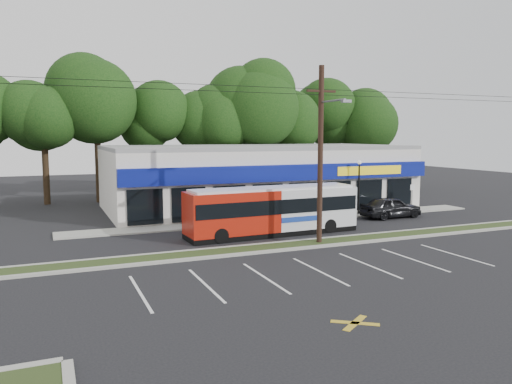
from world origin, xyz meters
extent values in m
plane|color=black|center=(0.00, 0.00, 0.00)|extent=(120.00, 120.00, 0.00)
cube|color=#253415|center=(0.00, 1.00, 0.06)|extent=(40.00, 1.60, 0.12)
cube|color=#9E9E93|center=(0.00, 0.15, 0.07)|extent=(40.00, 0.25, 0.14)
cube|color=#9E9E93|center=(0.00, 1.85, 0.07)|extent=(40.00, 0.25, 0.14)
cube|color=#9E9E93|center=(5.00, 9.00, 0.05)|extent=(32.00, 2.20, 0.10)
cube|color=beige|center=(5.50, 16.00, 2.50)|extent=(25.00, 12.00, 5.00)
cube|color=navy|center=(5.50, 9.75, 3.40)|extent=(25.00, 0.50, 1.20)
cube|color=black|center=(5.50, 9.94, 1.40)|extent=(24.00, 0.12, 2.40)
cube|color=yellow|center=(12.50, 9.48, 3.40)|extent=(6.00, 0.06, 0.70)
cube|color=gray|center=(5.50, 16.00, 5.15)|extent=(25.00, 12.00, 0.30)
cylinder|color=black|center=(3.00, 1.00, 5.00)|extent=(0.30, 0.30, 10.00)
cube|color=black|center=(3.00, 1.00, 8.60)|extent=(1.80, 0.12, 0.12)
cylinder|color=#59595E|center=(3.00, -0.20, 8.00)|extent=(0.10, 2.40, 0.10)
cube|color=#59595E|center=(3.00, -1.50, 7.90)|extent=(0.50, 0.25, 0.15)
cylinder|color=black|center=(0.00, 1.00, 8.70)|extent=(50.00, 0.02, 0.02)
cylinder|color=black|center=(0.00, 1.00, 8.40)|extent=(50.00, 0.02, 0.02)
cylinder|color=black|center=(11.00, 8.80, 2.00)|extent=(0.12, 0.12, 4.00)
sphere|color=silver|center=(11.00, 8.80, 4.10)|extent=(0.30, 0.30, 0.30)
cylinder|color=#59595E|center=(16.00, 8.60, 1.10)|extent=(0.06, 0.06, 2.20)
cube|color=white|center=(16.00, 8.55, 2.00)|extent=(0.45, 0.04, 0.45)
cylinder|color=black|center=(-11.00, 26.00, 2.86)|extent=(0.56, 0.56, 5.72)
sphere|color=black|center=(-11.00, 26.00, 8.45)|extent=(6.76, 6.76, 6.76)
cylinder|color=black|center=(-6.00, 26.00, 2.86)|extent=(0.56, 0.56, 5.72)
sphere|color=black|center=(-6.00, 26.00, 8.45)|extent=(6.76, 6.76, 6.76)
cylinder|color=black|center=(-1.00, 26.00, 2.86)|extent=(0.56, 0.56, 5.72)
sphere|color=black|center=(-1.00, 26.00, 8.45)|extent=(6.76, 6.76, 6.76)
cylinder|color=black|center=(4.00, 26.00, 2.86)|extent=(0.56, 0.56, 5.72)
sphere|color=black|center=(4.00, 26.00, 8.45)|extent=(6.76, 6.76, 6.76)
cylinder|color=black|center=(9.00, 26.00, 2.86)|extent=(0.56, 0.56, 5.72)
sphere|color=black|center=(9.00, 26.00, 8.45)|extent=(6.76, 6.76, 6.76)
cylinder|color=black|center=(14.00, 26.00, 2.86)|extent=(0.56, 0.56, 5.72)
sphere|color=black|center=(14.00, 26.00, 8.45)|extent=(6.76, 6.76, 6.76)
cylinder|color=black|center=(19.00, 26.00, 2.86)|extent=(0.56, 0.56, 5.72)
sphere|color=black|center=(19.00, 26.00, 8.45)|extent=(6.76, 6.76, 6.76)
cylinder|color=black|center=(24.00, 26.00, 2.86)|extent=(0.56, 0.56, 5.72)
sphere|color=black|center=(24.00, 26.00, 8.45)|extent=(6.76, 6.76, 6.76)
cube|color=#A91B0D|center=(-1.06, 4.39, 1.59)|extent=(5.62, 2.53, 2.53)
cube|color=silver|center=(4.46, 4.61, 1.59)|extent=(5.62, 2.53, 2.53)
cube|color=black|center=(1.70, 4.50, 0.18)|extent=(11.14, 2.71, 0.32)
cube|color=black|center=(1.70, 4.50, 1.89)|extent=(10.92, 2.81, 0.88)
cube|color=black|center=(7.25, 4.73, 1.75)|extent=(0.14, 1.96, 1.29)
cube|color=#193899|center=(3.13, 3.39, 1.06)|extent=(2.76, 0.14, 0.32)
cube|color=silver|center=(1.70, 4.50, 2.91)|extent=(10.58, 2.51, 0.17)
cylinder|color=black|center=(-2.12, 3.31, 0.44)|extent=(0.89, 0.29, 0.88)
cylinder|color=black|center=(-2.21, 5.37, 0.44)|extent=(0.89, 0.29, 0.88)
cylinder|color=black|center=(5.28, 3.62, 0.44)|extent=(0.89, 0.29, 0.88)
cylinder|color=black|center=(5.19, 5.68, 0.44)|extent=(0.89, 0.29, 0.88)
imported|color=black|center=(12.53, 6.83, 0.81)|extent=(4.80, 2.00, 1.62)
imported|color=silver|center=(3.36, 6.45, 0.88)|extent=(0.77, 0.71, 1.77)
imported|color=#B4ACA2|center=(2.09, 8.50, 0.86)|extent=(1.04, 0.96, 1.73)
camera|label=1|loc=(-11.19, -23.36, 6.18)|focal=35.00mm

